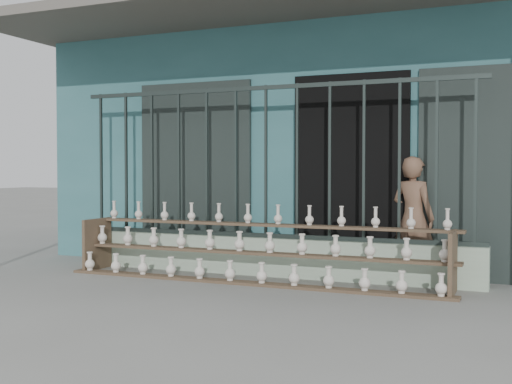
% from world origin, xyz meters
% --- Properties ---
extents(ground, '(60.00, 60.00, 0.00)m').
position_xyz_m(ground, '(0.00, 0.00, 0.00)').
color(ground, slate).
extents(workshop_building, '(7.40, 6.60, 3.21)m').
position_xyz_m(workshop_building, '(0.00, 4.23, 1.62)').
color(workshop_building, '#33676C').
rests_on(workshop_building, ground).
extents(parapet_wall, '(5.00, 0.20, 0.45)m').
position_xyz_m(parapet_wall, '(0.00, 1.30, 0.23)').
color(parapet_wall, '#A4BCA1').
rests_on(parapet_wall, ground).
extents(security_fence, '(5.00, 0.04, 1.80)m').
position_xyz_m(security_fence, '(-0.00, 1.30, 1.35)').
color(security_fence, '#283330').
rests_on(security_fence, parapet_wall).
extents(shelf_rack, '(4.50, 0.68, 0.85)m').
position_xyz_m(shelf_rack, '(0.02, 0.89, 0.36)').
color(shelf_rack, brown).
rests_on(shelf_rack, ground).
extents(elderly_woman, '(0.60, 0.50, 1.41)m').
position_xyz_m(elderly_woman, '(1.66, 1.68, 0.70)').
color(elderly_woman, brown).
rests_on(elderly_woman, ground).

